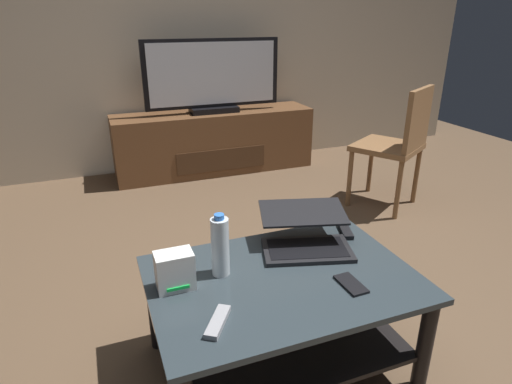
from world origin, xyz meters
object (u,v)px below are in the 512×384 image
(coffee_table, at_px, (282,305))
(router_box, at_px, (175,271))
(television, at_px, (213,78))
(water_bottle_near, at_px, (220,246))
(dining_chair, at_px, (398,141))
(cell_phone, at_px, (351,284))
(media_cabinet, at_px, (215,142))
(laptop, at_px, (305,234))
(tv_remote, at_px, (345,230))
(soundbar_remote, at_px, (218,322))

(coffee_table, height_order, router_box, router_box)
(television, relative_size, water_bottle_near, 4.77)
(dining_chair, bearing_deg, cell_phone, -133.14)
(coffee_table, bearing_deg, media_cabinet, 80.01)
(television, relative_size, dining_chair, 1.33)
(laptop, distance_m, tv_remote, 0.25)
(media_cabinet, xyz_separation_m, soundbar_remote, (-0.76, -2.69, 0.17))
(television, distance_m, dining_chair, 1.69)
(water_bottle_near, height_order, tv_remote, water_bottle_near)
(coffee_table, bearing_deg, water_bottle_near, 153.93)
(media_cabinet, relative_size, router_box, 12.54)
(water_bottle_near, bearing_deg, media_cabinet, 74.66)
(television, bearing_deg, router_box, -109.28)
(coffee_table, relative_size, dining_chair, 1.12)
(media_cabinet, relative_size, soundbar_remote, 11.41)
(dining_chair, height_order, water_bottle_near, dining_chair)
(tv_remote, relative_size, soundbar_remote, 1.00)
(media_cabinet, height_order, tv_remote, media_cabinet)
(media_cabinet, bearing_deg, tv_remote, -90.41)
(dining_chair, height_order, tv_remote, dining_chair)
(dining_chair, relative_size, laptop, 2.01)
(coffee_table, bearing_deg, dining_chair, 39.07)
(coffee_table, bearing_deg, router_box, 169.22)
(laptop, relative_size, router_box, 3.14)
(cell_phone, height_order, tv_remote, tv_remote)
(television, xyz_separation_m, laptop, (-0.25, -2.30, -0.37))
(soundbar_remote, bearing_deg, cell_phone, 37.34)
(laptop, xyz_separation_m, tv_remote, (0.24, 0.05, -0.05))
(media_cabinet, xyz_separation_m, router_box, (-0.84, -2.43, 0.23))
(cell_phone, bearing_deg, media_cabinet, 83.43)
(laptop, relative_size, cell_phone, 3.26)
(router_box, bearing_deg, television, 70.72)
(laptop, height_order, soundbar_remote, laptop)
(coffee_table, bearing_deg, laptop, 43.82)
(cell_phone, xyz_separation_m, soundbar_remote, (-0.53, -0.03, 0.01))
(router_box, relative_size, water_bottle_near, 0.57)
(coffee_table, xyz_separation_m, tv_remote, (0.42, 0.23, 0.15))
(tv_remote, bearing_deg, water_bottle_near, -149.98)
(router_box, height_order, soundbar_remote, router_box)
(television, bearing_deg, laptop, -96.26)
(television, distance_m, soundbar_remote, 2.80)
(router_box, xyz_separation_m, soundbar_remote, (0.09, -0.26, -0.06))
(coffee_table, relative_size, router_box, 7.05)
(router_box, height_order, water_bottle_near, water_bottle_near)
(laptop, height_order, cell_phone, laptop)
(coffee_table, distance_m, cell_phone, 0.30)
(media_cabinet, relative_size, tv_remote, 11.41)
(dining_chair, bearing_deg, water_bottle_near, -147.18)
(router_box, height_order, cell_phone, router_box)
(coffee_table, height_order, cell_phone, cell_phone)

